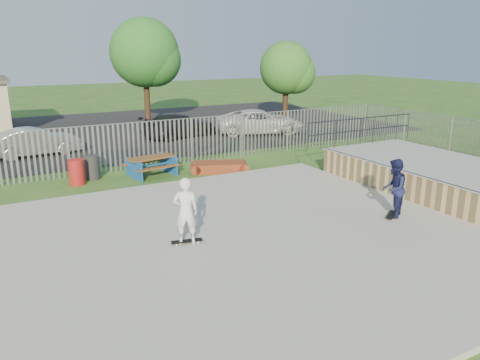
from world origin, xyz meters
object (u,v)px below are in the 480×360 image
picnic_table (151,166)px  trash_bin_red (77,172)px  skater_white (186,211)px  skater_navy (394,189)px  car_silver (35,142)px  car_dark (180,126)px  tree_mid (145,53)px  tree_right (286,68)px  trash_bin_grey (92,167)px  car_white (260,122)px  funbox (220,167)px

picnic_table → trash_bin_red: 2.88m
trash_bin_red → skater_white: (1.37, -7.45, 0.54)m
picnic_table → skater_navy: (4.57, -8.45, 0.63)m
car_silver → picnic_table: bearing=-155.2°
car_dark → tree_mid: (-0.05, 5.70, 3.97)m
tree_mid → skater_navy: size_ratio=3.93×
car_dark → tree_right: size_ratio=0.84×
trash_bin_grey → car_white: car_white is taller
skater_navy → picnic_table: bearing=-95.8°
funbox → car_white: car_white is taller
car_silver → car_dark: size_ratio=0.89×
funbox → trash_bin_red: 5.63m
car_dark → skater_white: size_ratio=2.60×
trash_bin_red → tree_mid: bearing=61.6°
funbox → trash_bin_grey: 5.08m
picnic_table → trash_bin_red: size_ratio=2.12×
tree_mid → car_white: bearing=-56.0°
trash_bin_grey → car_silver: bearing=105.4°
tree_mid → funbox: bearing=-95.8°
car_white → funbox: bearing=157.4°
tree_right → car_silver: bearing=-169.4°
tree_right → skater_white: size_ratio=3.09×
trash_bin_grey → car_dark: (6.32, 6.65, 0.21)m
trash_bin_red → car_white: bearing=27.1°
trash_bin_grey → trash_bin_red: bearing=-142.9°
car_white → skater_white: bearing=161.6°
car_dark → skater_white: skater_white is taller
car_silver → tree_mid: tree_mid is taller
picnic_table → trash_bin_red: trash_bin_red is taller
car_silver → car_dark: 7.91m
funbox → car_dark: size_ratio=0.48×
trash_bin_red → car_dark: size_ratio=0.21×
trash_bin_grey → car_dark: car_dark is taller
trash_bin_grey → skater_navy: bearing=-53.2°
tree_mid → skater_navy: bearing=-88.7°
car_dark → tree_right: tree_right is taller
picnic_table → car_dark: (4.12, 7.27, 0.29)m
skater_white → trash_bin_grey: bearing=-63.5°
skater_navy → skater_white: same height
trash_bin_grey → car_dark: size_ratio=0.21×
funbox → trash_bin_red: size_ratio=2.28×
car_silver → skater_navy: (8.26, -14.48, 0.34)m
trash_bin_red → tree_right: tree_right is taller
car_white → tree_right: size_ratio=0.94×
picnic_table → car_white: car_white is taller
funbox → car_dark: (1.44, 8.04, 0.48)m
picnic_table → tree_mid: size_ratio=0.30×
skater_white → car_silver: bearing=-59.2°
car_silver → tree_mid: (7.76, 6.93, 3.97)m
car_white → tree_mid: (-4.68, 6.92, 3.92)m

